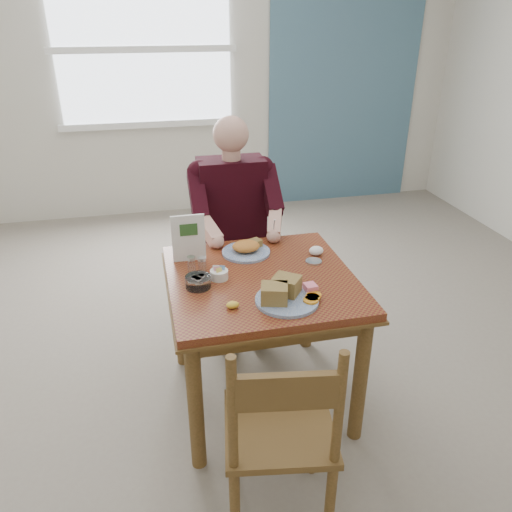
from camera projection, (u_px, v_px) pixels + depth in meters
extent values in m
plane|color=slate|center=(261.00, 395.00, 2.77)|extent=(6.00, 6.00, 0.00)
plane|color=beige|center=(188.00, 71.00, 4.78)|extent=(5.50, 0.00, 5.50)
cube|color=#446A7F|center=(346.00, 67.00, 5.08)|extent=(1.60, 0.02, 2.80)
ellipsoid|color=yellow|center=(233.00, 305.00, 2.17)|extent=(0.06, 0.05, 0.03)
ellipsoid|color=white|center=(316.00, 251.00, 2.65)|extent=(0.09, 0.08, 0.05)
cylinder|color=silver|center=(314.00, 261.00, 2.58)|extent=(0.11, 0.11, 0.01)
cube|color=white|center=(144.00, 49.00, 4.58)|extent=(1.60, 0.02, 1.30)
cube|color=white|center=(151.00, 124.00, 4.87)|extent=(1.72, 0.04, 0.06)
cube|color=white|center=(144.00, 49.00, 4.57)|extent=(1.72, 0.04, 0.06)
cube|color=brown|center=(261.00, 280.00, 2.45)|extent=(0.90, 0.90, 0.04)
cube|color=brown|center=(261.00, 285.00, 2.46)|extent=(0.92, 0.92, 0.01)
cylinder|color=brown|center=(196.00, 406.00, 2.20)|extent=(0.07, 0.07, 0.71)
cylinder|color=brown|center=(360.00, 379.00, 2.35)|extent=(0.07, 0.07, 0.71)
cylinder|color=brown|center=(180.00, 312.00, 2.88)|extent=(0.07, 0.07, 0.71)
cylinder|color=brown|center=(308.00, 296.00, 3.04)|extent=(0.07, 0.07, 0.71)
cube|color=brown|center=(282.00, 337.00, 2.14)|extent=(0.80, 0.03, 0.08)
cube|color=brown|center=(245.00, 258.00, 2.82)|extent=(0.80, 0.03, 0.08)
cube|color=brown|center=(183.00, 301.00, 2.40)|extent=(0.03, 0.80, 0.08)
cube|color=brown|center=(335.00, 283.00, 2.56)|extent=(0.03, 0.80, 0.08)
cylinder|color=brown|center=(212.00, 310.00, 3.14)|extent=(0.04, 0.04, 0.45)
cylinder|color=brown|center=(267.00, 304.00, 3.21)|extent=(0.04, 0.04, 0.45)
cylinder|color=brown|center=(204.00, 283.00, 3.45)|extent=(0.04, 0.04, 0.45)
cylinder|color=brown|center=(255.00, 277.00, 3.52)|extent=(0.04, 0.04, 0.45)
cube|color=brown|center=(234.00, 261.00, 3.22)|extent=(0.42, 0.42, 0.03)
cylinder|color=brown|center=(201.00, 219.00, 3.24)|extent=(0.04, 0.04, 0.50)
cylinder|color=brown|center=(255.00, 215.00, 3.31)|extent=(0.04, 0.04, 0.50)
cube|color=brown|center=(228.00, 203.00, 3.23)|extent=(0.38, 0.03, 0.14)
cylinder|color=brown|center=(233.00, 439.00, 2.20)|extent=(0.05, 0.05, 0.45)
cylinder|color=brown|center=(314.00, 435.00, 2.22)|extent=(0.05, 0.05, 0.45)
cylinder|color=brown|center=(235.00, 512.00, 1.87)|extent=(0.05, 0.05, 0.45)
cylinder|color=brown|center=(330.00, 507.00, 1.89)|extent=(0.05, 0.05, 0.45)
cube|color=brown|center=(279.00, 427.00, 1.94)|extent=(0.48, 0.48, 0.03)
cylinder|color=brown|center=(232.00, 417.00, 1.66)|extent=(0.04, 0.04, 0.50)
cylinder|color=brown|center=(339.00, 412.00, 1.68)|extent=(0.04, 0.04, 0.50)
cube|color=brown|center=(287.00, 392.00, 1.63)|extent=(0.38, 0.09, 0.14)
cube|color=tan|center=(221.00, 260.00, 3.07)|extent=(0.13, 0.38, 0.12)
cube|color=tan|center=(253.00, 257.00, 3.11)|extent=(0.13, 0.38, 0.12)
cube|color=tan|center=(228.00, 317.00, 3.04)|extent=(0.10, 0.10, 0.48)
cube|color=tan|center=(259.00, 313.00, 3.08)|extent=(0.10, 0.10, 0.48)
cube|color=black|center=(232.00, 205.00, 3.08)|extent=(0.40, 0.22, 0.58)
sphere|color=black|center=(199.00, 172.00, 2.95)|extent=(0.15, 0.15, 0.15)
sphere|color=black|center=(262.00, 168.00, 3.03)|extent=(0.15, 0.15, 0.15)
cylinder|color=tan|center=(231.00, 156.00, 2.93)|extent=(0.11, 0.11, 0.08)
sphere|color=tan|center=(231.00, 134.00, 2.87)|extent=(0.21, 0.21, 0.21)
cube|color=black|center=(198.00, 195.00, 2.89)|extent=(0.09, 0.29, 0.27)
cube|color=black|center=(271.00, 190.00, 2.98)|extent=(0.09, 0.29, 0.27)
sphere|color=black|center=(201.00, 218.00, 2.83)|extent=(0.09, 0.09, 0.09)
sphere|color=black|center=(276.00, 212.00, 2.92)|extent=(0.09, 0.09, 0.09)
cube|color=tan|center=(209.00, 230.00, 2.77)|extent=(0.14, 0.23, 0.14)
cube|color=tan|center=(275.00, 224.00, 2.85)|extent=(0.14, 0.23, 0.14)
sphere|color=tan|center=(217.00, 241.00, 2.72)|extent=(0.08, 0.08, 0.08)
sphere|color=tan|center=(274.00, 236.00, 2.78)|extent=(0.08, 0.08, 0.08)
cylinder|color=silver|center=(274.00, 228.00, 2.76)|extent=(0.01, 0.05, 0.12)
cylinder|color=white|center=(287.00, 300.00, 2.23)|extent=(0.38, 0.38, 0.02)
cube|color=tan|center=(274.00, 293.00, 2.18)|extent=(0.14, 0.13, 0.08)
cube|color=tan|center=(286.00, 285.00, 2.25)|extent=(0.15, 0.15, 0.08)
cylinder|color=orange|center=(311.00, 300.00, 2.20)|extent=(0.09, 0.09, 0.01)
cylinder|color=orange|center=(312.00, 298.00, 2.22)|extent=(0.08, 0.08, 0.01)
cylinder|color=orange|center=(314.00, 295.00, 2.24)|extent=(0.07, 0.07, 0.01)
cube|color=pink|center=(310.00, 287.00, 2.28)|extent=(0.06, 0.06, 0.03)
cylinder|color=white|center=(246.00, 252.00, 2.67)|extent=(0.34, 0.34, 0.01)
ellipsoid|color=gold|center=(246.00, 246.00, 2.66)|extent=(0.19, 0.17, 0.06)
cube|color=tan|center=(253.00, 244.00, 2.70)|extent=(0.11, 0.09, 0.04)
cylinder|color=white|center=(219.00, 275.00, 2.41)|extent=(0.10, 0.10, 0.05)
cube|color=pink|center=(217.00, 269.00, 2.40)|extent=(0.03, 0.01, 0.02)
cube|color=#6699D8|center=(222.00, 268.00, 2.41)|extent=(0.03, 0.02, 0.02)
cube|color=#EAD159|center=(219.00, 270.00, 2.38)|extent=(0.03, 0.02, 0.02)
cube|color=white|center=(216.00, 268.00, 2.41)|extent=(0.03, 0.02, 0.02)
cylinder|color=white|center=(192.00, 267.00, 2.45)|extent=(0.05, 0.05, 0.08)
cylinder|color=silver|center=(191.00, 258.00, 2.43)|extent=(0.05, 0.05, 0.02)
cylinder|color=white|center=(202.00, 267.00, 2.45)|extent=(0.05, 0.05, 0.08)
cylinder|color=silver|center=(202.00, 259.00, 2.43)|extent=(0.05, 0.05, 0.02)
cylinder|color=white|center=(198.00, 282.00, 2.34)|extent=(0.12, 0.12, 0.06)
cylinder|color=white|center=(195.00, 279.00, 2.33)|extent=(0.03, 0.03, 0.02)
cylinder|color=white|center=(202.00, 277.00, 2.34)|extent=(0.03, 0.03, 0.02)
cylinder|color=white|center=(198.00, 280.00, 2.31)|extent=(0.03, 0.03, 0.02)
cube|color=white|center=(188.00, 238.00, 2.55)|extent=(0.17, 0.01, 0.25)
cube|color=#2D5926|center=(189.00, 230.00, 2.52)|extent=(0.09, 0.00, 0.06)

